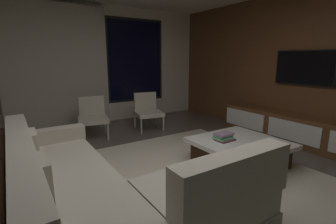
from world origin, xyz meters
TOP-DOWN VIEW (x-y plane):
  - floor at (0.00, 0.00)m, footprint 9.20×9.20m
  - back_wall_with_window at (-0.06, 3.62)m, footprint 6.60×0.30m
  - media_wall at (3.06, 0.00)m, footprint 0.12×7.80m
  - area_rug at (0.35, -0.10)m, footprint 3.20×3.80m
  - sectional_couch at (-0.83, -0.05)m, footprint 1.98×2.50m
  - coffee_table at (1.23, 0.10)m, footprint 1.16×1.16m
  - book_stack_on_coffee_table at (1.06, 0.26)m, footprint 0.27×0.22m
  - accent_chair_near_window at (1.01, 2.47)m, footprint 0.63×0.65m
  - accent_chair_by_curtain at (-0.14, 2.58)m, footprint 0.65×0.67m
  - media_console at (2.77, 0.05)m, footprint 0.46×3.10m
  - mounted_tv at (2.95, 0.25)m, footprint 0.05×1.05m

SIDE VIEW (x-z plane):
  - floor at x=0.00m, z-range 0.00..0.00m
  - area_rug at x=0.35m, z-range 0.00..0.01m
  - coffee_table at x=1.23m, z-range 0.01..0.37m
  - media_console at x=2.77m, z-range -0.01..0.51m
  - sectional_couch at x=-0.83m, z-range -0.12..0.70m
  - book_stack_on_coffee_table at x=1.06m, z-range 0.36..0.47m
  - accent_chair_near_window at x=1.01m, z-range 0.04..0.82m
  - accent_chair_by_curtain at x=-0.14m, z-range 0.04..0.82m
  - back_wall_with_window at x=-0.06m, z-range -0.01..2.69m
  - media_wall at x=3.06m, z-range 0.00..2.70m
  - mounted_tv at x=2.95m, z-range 1.05..1.65m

